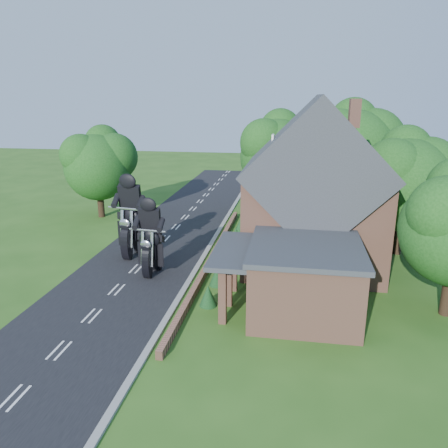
% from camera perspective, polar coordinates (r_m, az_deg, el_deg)
% --- Properties ---
extents(ground, '(120.00, 120.00, 0.00)m').
position_cam_1_polar(ground, '(24.74, -13.84, -8.34)').
color(ground, '#295317').
rests_on(ground, ground).
extents(road, '(7.00, 80.00, 0.02)m').
position_cam_1_polar(road, '(24.74, -13.84, -8.32)').
color(road, black).
rests_on(road, ground).
extents(kerb, '(0.30, 80.00, 0.12)m').
position_cam_1_polar(kerb, '(23.58, -5.56, -9.03)').
color(kerb, gray).
rests_on(kerb, ground).
extents(garden_wall, '(0.30, 22.00, 0.40)m').
position_cam_1_polar(garden_wall, '(27.87, -1.64, -4.54)').
color(garden_wall, '#99634E').
rests_on(garden_wall, ground).
extents(house, '(9.54, 8.64, 10.24)m').
position_cam_1_polar(house, '(27.19, 11.65, 3.71)').
color(house, '#99634E').
rests_on(house, ground).
extents(annex, '(7.05, 5.94, 3.44)m').
position_cam_1_polar(annex, '(21.45, 10.14, -6.89)').
color(annex, '#99634E').
rests_on(annex, ground).
extents(tree_house_right, '(6.51, 6.00, 8.40)m').
position_cam_1_polar(tree_house_right, '(30.46, 23.29, 5.68)').
color(tree_house_right, black).
rests_on(tree_house_right, ground).
extents(tree_behind_house, '(7.81, 7.20, 10.08)m').
position_cam_1_polar(tree_behind_house, '(37.20, 17.10, 9.63)').
color(tree_behind_house, black).
rests_on(tree_behind_house, ground).
extents(tree_behind_left, '(6.94, 6.40, 9.16)m').
position_cam_1_polar(tree_behind_left, '(37.94, 7.69, 9.56)').
color(tree_behind_left, black).
rests_on(tree_behind_left, ground).
extents(tree_far_road, '(6.08, 5.60, 7.84)m').
position_cam_1_polar(tree_far_road, '(38.62, -15.63, 7.89)').
color(tree_far_road, black).
rests_on(tree_far_road, ground).
extents(shrub_a, '(0.90, 0.90, 1.10)m').
position_cam_1_polar(shrub_a, '(22.14, -2.08, -9.32)').
color(shrub_a, black).
rests_on(shrub_a, ground).
extents(shrub_b, '(0.90, 0.90, 1.10)m').
position_cam_1_polar(shrub_b, '(24.37, -0.91, -6.81)').
color(shrub_b, black).
rests_on(shrub_b, ground).
extents(shrub_c, '(0.90, 0.90, 1.10)m').
position_cam_1_polar(shrub_c, '(26.66, 0.06, -4.72)').
color(shrub_c, black).
rests_on(shrub_c, ground).
extents(shrub_d, '(0.90, 0.90, 1.10)m').
position_cam_1_polar(shrub_d, '(31.32, 1.55, -1.47)').
color(shrub_d, black).
rests_on(shrub_d, ground).
extents(shrub_e, '(0.90, 0.90, 1.10)m').
position_cam_1_polar(shrub_e, '(33.69, 2.14, -0.18)').
color(shrub_e, black).
rests_on(shrub_e, ground).
extents(shrub_f, '(0.90, 0.90, 1.10)m').
position_cam_1_polar(shrub_f, '(36.07, 2.65, 0.94)').
color(shrub_f, black).
rests_on(shrub_f, ground).
extents(motorcycle_lead, '(0.55, 1.54, 1.40)m').
position_cam_1_polar(motorcycle_lead, '(26.09, -9.37, -5.08)').
color(motorcycle_lead, black).
rests_on(motorcycle_lead, ground).
extents(motorcycle_follow, '(0.73, 1.82, 1.65)m').
position_cam_1_polar(motorcycle_follow, '(29.19, -11.80, -2.60)').
color(motorcycle_follow, black).
rests_on(motorcycle_follow, ground).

